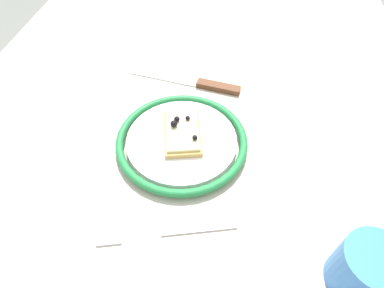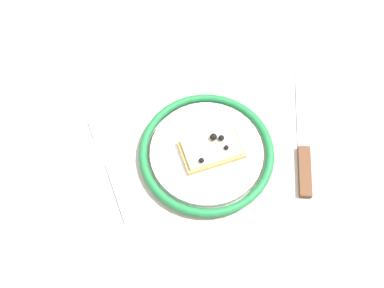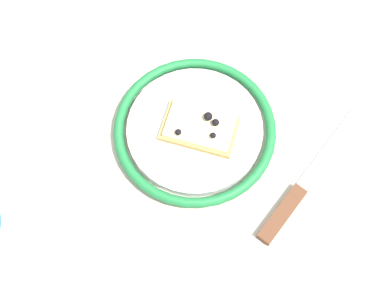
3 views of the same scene
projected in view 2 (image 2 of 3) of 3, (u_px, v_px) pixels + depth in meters
ground_plane at (215, 257)px, 1.52m from camera, size 6.00×6.00×0.00m
dining_table at (229, 173)px, 0.94m from camera, size 1.16×0.93×0.74m
plate at (207, 154)px, 0.85m from camera, size 0.23×0.23×0.02m
pizza_slice_near at (212, 148)px, 0.84m from camera, size 0.11×0.08×0.03m
knife at (304, 154)px, 0.86m from camera, size 0.06×0.24×0.01m
fork at (110, 167)px, 0.85m from camera, size 0.07×0.20×0.00m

